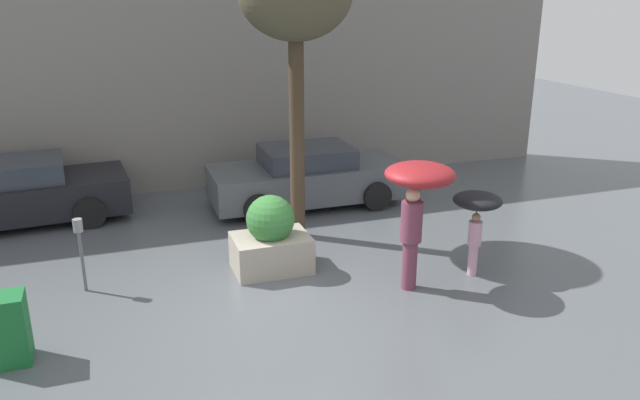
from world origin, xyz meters
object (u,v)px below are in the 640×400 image
object	(u,v)px
person_child	(477,208)
newspaper_box	(6,330)
planter_box	(271,238)
parked_car_far	(14,194)
parking_meter	(80,239)
person_adult	(418,189)
parked_car_near	(307,177)

from	to	relation	value
person_child	newspaper_box	xyz separation A→B (m)	(-6.82, -0.39, -0.67)
planter_box	parked_car_far	size ratio (longest dim) A/B	0.29
parking_meter	newspaper_box	size ratio (longest dim) A/B	1.30
person_adult	newspaper_box	size ratio (longest dim) A/B	2.19
parking_meter	person_child	bearing A→B (deg)	-12.93
parked_car_near	parking_meter	size ratio (longest dim) A/B	3.50
newspaper_box	person_child	bearing A→B (deg)	3.29
planter_box	newspaper_box	distance (m)	4.07
person_child	newspaper_box	distance (m)	6.87
parked_car_far	parking_meter	size ratio (longest dim) A/B	3.71
parked_car_near	newspaper_box	xyz separation A→B (m)	(-5.35, -4.60, -0.15)
person_adult	parked_car_near	world-z (taller)	person_adult
newspaper_box	planter_box	bearing A→B (deg)	22.80
planter_box	person_child	bearing A→B (deg)	-21.13
person_child	parking_meter	xyz separation A→B (m)	(-5.97, 1.37, -0.27)
newspaper_box	person_adult	bearing A→B (deg)	2.69
parking_meter	newspaper_box	distance (m)	2.00
person_child	parked_car_near	xyz separation A→B (m)	(-1.47, 4.21, -0.52)
parked_car_far	parking_meter	xyz separation A→B (m)	(1.30, -3.60, 0.25)
parked_car_near	parking_meter	xyz separation A→B (m)	(-4.49, -2.84, 0.25)
parked_car_near	parked_car_far	distance (m)	5.84
person_adult	person_child	size ratio (longest dim) A/B	1.45
parking_meter	planter_box	bearing A→B (deg)	-3.62
planter_box	newspaper_box	world-z (taller)	planter_box
parked_car_near	parked_car_far	size ratio (longest dim) A/B	0.94
parked_car_far	parked_car_near	bearing A→B (deg)	-101.58
planter_box	parking_meter	size ratio (longest dim) A/B	1.09
person_adult	parked_car_near	size ratio (longest dim) A/B	0.48
parked_car_near	planter_box	bearing A→B (deg)	152.47
planter_box	person_adult	distance (m)	2.55
person_adult	parking_meter	bearing A→B (deg)	138.55
person_child	newspaper_box	world-z (taller)	person_child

